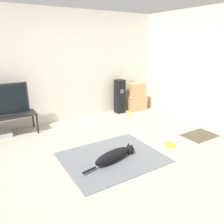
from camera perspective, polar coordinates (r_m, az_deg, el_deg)
ground_plane at (r=3.80m, az=-1.35°, el=-11.07°), size 12.00×12.00×0.00m
wall_back at (r=5.28m, az=-13.33°, el=11.28°), size 8.00×0.06×2.55m
wall_right at (r=5.18m, az=24.59°, el=10.05°), size 0.06×8.00×2.55m
area_rug at (r=3.71m, az=0.08°, el=-11.75°), size 1.60×1.30×0.01m
dog at (r=3.56m, az=0.79°, el=-11.24°), size 1.03×0.30×0.20m
frisbee at (r=4.24m, az=14.88°, el=-8.26°), size 0.22×0.22×0.03m
cardboard_box_lower at (r=6.19m, az=6.22°, el=2.45°), size 0.54×0.37×0.41m
cardboard_box_upper at (r=6.08m, az=6.41°, el=5.87°), size 0.43×0.29×0.35m
floor_speaker at (r=5.84m, az=2.01°, el=4.10°), size 0.22×0.23×0.90m
tv_stand at (r=4.88m, az=-25.64°, el=-1.36°), size 1.11×0.47×0.42m
tv at (r=4.78m, az=-26.22°, el=2.75°), size 0.89×0.20×0.64m
tennis_ball_by_boxes at (r=5.66m, az=4.61°, el=-0.79°), size 0.07×0.07×0.07m
tennis_ball_near_speaker at (r=5.92m, az=3.95°, el=0.09°), size 0.07×0.07×0.07m
game_console at (r=4.99m, az=-26.52°, el=-5.19°), size 0.32×0.30×0.09m
door_mat at (r=4.86m, az=21.93°, el=-5.68°), size 0.70×0.49×0.01m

